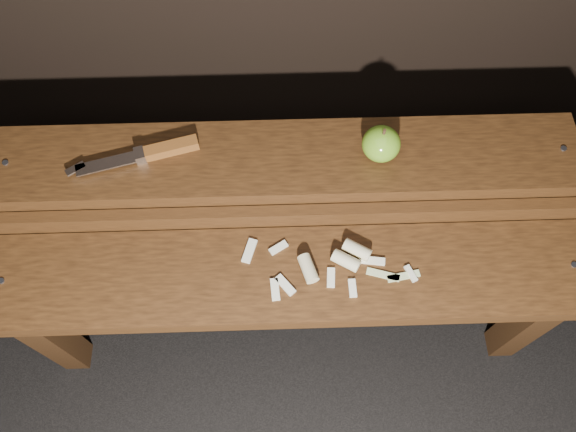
{
  "coord_description": "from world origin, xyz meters",
  "views": [
    {
      "loc": [
        -0.02,
        -0.45,
        1.45
      ],
      "look_at": [
        0.0,
        0.06,
        0.45
      ],
      "focal_mm": 35.0,
      "sensor_mm": 36.0,
      "label": 1
    }
  ],
  "objects_px": {
    "bench_front_tier": "(290,290)",
    "knife": "(155,152)",
    "bench_rear_tier": "(287,180)",
    "apple": "(381,144)"
  },
  "relations": [
    {
      "from": "bench_front_tier",
      "to": "knife",
      "type": "height_order",
      "value": "knife"
    },
    {
      "from": "bench_rear_tier",
      "to": "apple",
      "type": "height_order",
      "value": "apple"
    },
    {
      "from": "apple",
      "to": "knife",
      "type": "bearing_deg",
      "value": 178.7
    },
    {
      "from": "apple",
      "to": "bench_rear_tier",
      "type": "bearing_deg",
      "value": -178.67
    },
    {
      "from": "knife",
      "to": "apple",
      "type": "bearing_deg",
      "value": -1.3
    },
    {
      "from": "bench_front_tier",
      "to": "apple",
      "type": "relative_size",
      "value": 14.86
    },
    {
      "from": "bench_front_tier",
      "to": "bench_rear_tier",
      "type": "relative_size",
      "value": 1.0
    },
    {
      "from": "bench_rear_tier",
      "to": "apple",
      "type": "xyz_separation_m",
      "value": [
        0.19,
        0.0,
        0.12
      ]
    },
    {
      "from": "bench_rear_tier",
      "to": "knife",
      "type": "distance_m",
      "value": 0.28
    },
    {
      "from": "apple",
      "to": "bench_front_tier",
      "type": "bearing_deg",
      "value": -128.8
    }
  ]
}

